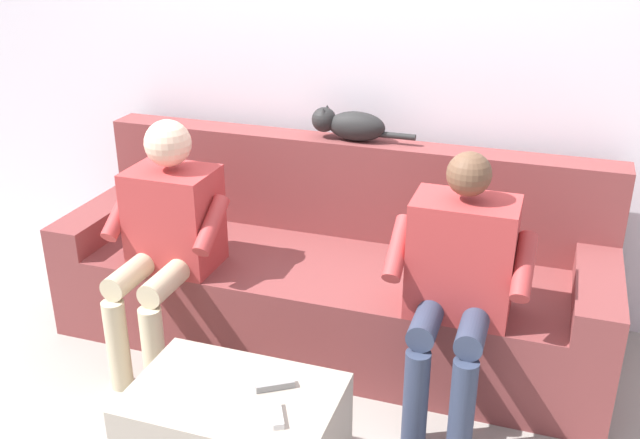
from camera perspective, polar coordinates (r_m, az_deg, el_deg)
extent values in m
plane|color=gray|center=(3.14, -3.39, -15.56)|extent=(8.00, 8.00, 0.00)
cube|color=silver|center=(3.68, 3.58, 13.48)|extent=(5.22, 0.06, 2.68)
cube|color=brown|center=(3.48, 0.24, -6.91)|extent=(2.21, 0.67, 0.43)
cube|color=brown|center=(3.73, 2.33, -0.49)|extent=(2.60, 0.18, 0.92)
cube|color=brown|center=(3.32, 20.58, -8.80)|extent=(0.19, 0.67, 0.57)
cube|color=brown|center=(3.95, -16.56, -2.88)|extent=(0.19, 0.67, 0.57)
cube|color=#B23838|center=(2.96, 11.14, -2.98)|extent=(0.41, 0.27, 0.50)
sphere|color=brown|center=(2.82, 11.70, 3.54)|extent=(0.18, 0.18, 0.18)
cylinder|color=#333D56|center=(2.89, 12.09, -8.16)|extent=(0.11, 0.35, 0.11)
cylinder|color=#333D56|center=(2.91, 8.56, -7.65)|extent=(0.11, 0.35, 0.11)
cylinder|color=#333D56|center=(2.90, 11.15, -14.47)|extent=(0.10, 0.10, 0.43)
cylinder|color=#333D56|center=(2.92, 7.56, -13.91)|extent=(0.10, 0.10, 0.43)
cylinder|color=#B23838|center=(2.86, 15.82, -3.59)|extent=(0.08, 0.27, 0.22)
cylinder|color=#B23838|center=(2.91, 6.20, -2.28)|extent=(0.08, 0.27, 0.22)
cube|color=#B23838|center=(3.37, -11.43, 0.11)|extent=(0.38, 0.30, 0.47)
sphere|color=beige|center=(3.25, -11.93, 5.92)|extent=(0.21, 0.21, 0.21)
cylinder|color=#C6B793|center=(3.25, -11.57, -4.37)|extent=(0.11, 0.41, 0.11)
cylinder|color=#C6B793|center=(3.34, -14.26, -3.86)|extent=(0.11, 0.41, 0.11)
cylinder|color=#C6B793|center=(3.24, -12.99, -10.20)|extent=(0.10, 0.10, 0.43)
cylinder|color=#C6B793|center=(3.32, -15.69, -9.52)|extent=(0.10, 0.10, 0.43)
cylinder|color=#B23838|center=(3.19, -8.58, -0.45)|extent=(0.08, 0.27, 0.22)
cylinder|color=#B23838|center=(3.42, -15.49, 0.58)|extent=(0.08, 0.27, 0.22)
ellipsoid|color=black|center=(3.54, 2.91, 7.37)|extent=(0.29, 0.14, 0.14)
sphere|color=black|center=(3.58, 0.32, 7.90)|extent=(0.12, 0.12, 0.12)
cone|color=black|center=(3.60, 0.57, 8.77)|extent=(0.04, 0.04, 0.04)
cone|color=black|center=(3.54, 0.26, 8.53)|extent=(0.04, 0.04, 0.04)
cylinder|color=black|center=(3.50, 6.11, 6.59)|extent=(0.18, 0.03, 0.03)
cube|color=gray|center=(2.61, -3.60, -12.90)|extent=(0.14, 0.11, 0.03)
cube|color=white|center=(2.48, -3.44, -15.15)|extent=(0.09, 0.13, 0.02)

